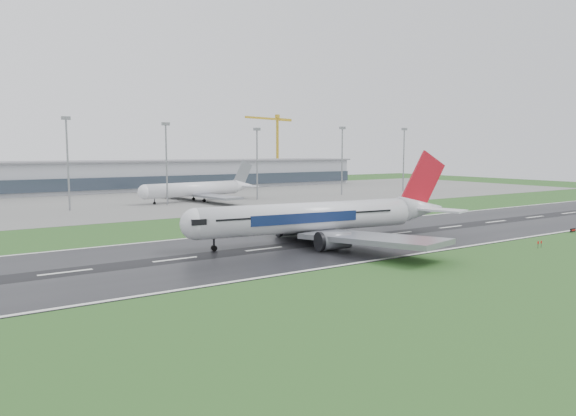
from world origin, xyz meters
TOP-DOWN VIEW (x-y plane):
  - ground at (0.00, 0.00)m, footprint 520.00×520.00m
  - runway at (0.00, 0.00)m, footprint 400.00×45.00m
  - apron at (0.00, 125.00)m, footprint 400.00×130.00m
  - terminal at (0.00, 185.00)m, footprint 240.00×36.00m
  - main_airliner at (-23.19, 0.17)m, footprint 76.08×73.29m
  - parked_airliner at (-8.86, 107.41)m, footprint 62.76×59.52m
  - tower_crane at (88.03, 200.00)m, footprint 43.43×16.67m
  - runway_sign at (39.18, -23.43)m, footprint 2.31×0.38m
  - floodmast_1 at (-60.46, 100.00)m, footprint 0.64×0.64m
  - floodmast_2 at (-24.70, 100.00)m, footprint 0.64×0.64m
  - floodmast_3 at (15.48, 100.00)m, footprint 0.64×0.64m
  - floodmast_4 at (61.89, 100.00)m, footprint 0.64×0.64m
  - floodmast_5 at (102.65, 100.00)m, footprint 0.64×0.64m

SIDE VIEW (x-z plane):
  - ground at x=0.00m, z-range 0.00..0.00m
  - apron at x=0.00m, z-range 0.00..0.08m
  - runway at x=0.00m, z-range 0.00..0.10m
  - runway_sign at x=39.18m, z-range 0.00..1.04m
  - terminal at x=0.00m, z-range 0.00..15.00m
  - parked_airliner at x=-8.86m, z-range 0.08..16.42m
  - main_airliner at x=-23.19m, z-range 0.10..20.22m
  - floodmast_3 at x=15.48m, z-range 0.00..29.52m
  - floodmast_2 at x=-24.70m, z-range 0.00..30.65m
  - floodmast_4 at x=61.89m, z-range 0.00..31.10m
  - floodmast_5 at x=102.65m, z-range 0.00..31.42m
  - floodmast_1 at x=-60.46m, z-range 0.00..31.67m
  - tower_crane at x=88.03m, z-range 0.00..44.40m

